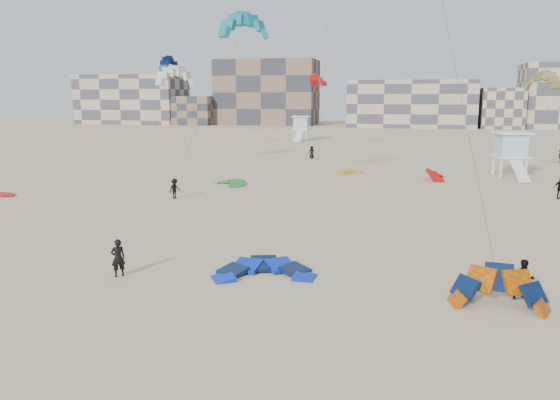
% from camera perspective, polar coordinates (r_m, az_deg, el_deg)
% --- Properties ---
extents(ground, '(320.00, 320.00, 0.00)m').
position_cam_1_polar(ground, '(22.90, -13.54, -9.92)').
color(ground, tan).
rests_on(ground, ground).
extents(kite_ground_blue, '(5.24, 5.40, 1.86)m').
position_cam_1_polar(kite_ground_blue, '(24.94, -1.68, -7.87)').
color(kite_ground_blue, '#0D20ED').
rests_on(kite_ground_blue, ground).
extents(kite_ground_orange, '(3.89, 3.82, 3.59)m').
position_cam_1_polar(kite_ground_orange, '(22.99, 21.81, -10.32)').
color(kite_ground_orange, '#FF6400').
rests_on(kite_ground_orange, ground).
extents(kite_ground_green, '(4.82, 4.84, 1.56)m').
position_cam_1_polar(kite_ground_green, '(50.11, -5.27, 1.59)').
color(kite_ground_green, '#278733').
rests_on(kite_ground_green, ground).
extents(kite_ground_red_far, '(3.43, 3.28, 3.15)m').
position_cam_1_polar(kite_ground_red_far, '(54.99, 15.95, 2.04)').
color(kite_ground_red_far, '#B90700').
rests_on(kite_ground_red_far, ground).
extents(kite_ground_yellow, '(3.95, 4.00, 1.06)m').
position_cam_1_polar(kite_ground_yellow, '(57.66, 7.39, 2.75)').
color(kite_ground_yellow, orange).
rests_on(kite_ground_yellow, ground).
extents(kitesurfer_main, '(0.75, 0.73, 1.73)m').
position_cam_1_polar(kitesurfer_main, '(25.59, -16.56, -5.81)').
color(kitesurfer_main, black).
rests_on(kitesurfer_main, ground).
extents(kitesurfer_b, '(0.90, 0.77, 1.62)m').
position_cam_1_polar(kitesurfer_b, '(23.96, 24.17, -7.59)').
color(kitesurfer_b, black).
rests_on(kitesurfer_b, ground).
extents(kitesurfer_c, '(0.97, 1.18, 1.59)m').
position_cam_1_polar(kitesurfer_c, '(43.86, -10.94, 1.17)').
color(kitesurfer_c, black).
rests_on(kitesurfer_c, ground).
extents(kitesurfer_d, '(1.03, 1.04, 1.76)m').
position_cam_1_polar(kitesurfer_d, '(48.13, 27.25, 1.11)').
color(kitesurfer_d, black).
rests_on(kitesurfer_d, ground).
extents(kitesurfer_e, '(0.88, 0.66, 1.64)m').
position_cam_1_polar(kitesurfer_e, '(71.38, 3.33, 5.02)').
color(kitesurfer_e, black).
rests_on(kitesurfer_e, ground).
extents(kite_fly_teal_a, '(8.04, 5.65, 13.80)m').
position_cam_1_polar(kite_fly_teal_a, '(45.16, -3.76, 17.48)').
color(kite_fly_teal_a, teal).
rests_on(kite_fly_teal_a, ground).
extents(kite_fly_grey, '(8.80, 13.51, 10.36)m').
position_cam_1_polar(kite_fly_grey, '(62.80, -10.90, 12.40)').
color(kite_fly_grey, white).
rests_on(kite_fly_grey, ground).
extents(kite_fly_olive, '(4.56, 7.64, 9.60)m').
position_cam_1_polar(kite_fly_olive, '(56.28, 25.68, 11.04)').
color(kite_fly_olive, olive).
rests_on(kite_fly_olive, ground).
extents(kite_fly_navy, '(4.72, 14.78, 12.52)m').
position_cam_1_polar(kite_fly_navy, '(79.78, -11.41, 13.61)').
color(kite_fly_navy, '#081B42').
rests_on(kite_fly_navy, ground).
extents(kite_fly_red, '(5.45, 6.53, 10.70)m').
position_cam_1_polar(kite_fly_red, '(82.40, 3.91, 12.27)').
color(kite_fly_red, '#B90700').
rests_on(kite_fly_red, ground).
extents(lifeguard_tower_near, '(3.64, 6.40, 4.49)m').
position_cam_1_polar(lifeguard_tower_near, '(59.31, 22.95, 4.38)').
color(lifeguard_tower_near, white).
rests_on(lifeguard_tower_near, ground).
extents(lifeguard_tower_far, '(3.32, 6.17, 4.47)m').
position_cam_1_polar(lifeguard_tower_far, '(99.90, 2.20, 7.48)').
color(lifeguard_tower_far, white).
rests_on(lifeguard_tower_far, ground).
extents(condo_west_a, '(30.00, 15.00, 14.00)m').
position_cam_1_polar(condo_west_a, '(169.11, -15.15, 10.10)').
color(condo_west_a, tan).
rests_on(condo_west_a, ground).
extents(condo_west_b, '(28.00, 14.00, 18.00)m').
position_cam_1_polar(condo_west_b, '(158.15, -1.35, 11.16)').
color(condo_west_b, brown).
rests_on(condo_west_b, ground).
extents(condo_mid, '(32.00, 16.00, 12.00)m').
position_cam_1_polar(condo_mid, '(149.04, 13.52, 9.74)').
color(condo_mid, tan).
rests_on(condo_mid, ground).
extents(condo_fill_left, '(12.00, 10.00, 8.00)m').
position_cam_1_polar(condo_fill_left, '(158.82, -8.99, 9.23)').
color(condo_fill_left, brown).
rests_on(condo_fill_left, ground).
extents(condo_fill_right, '(10.00, 10.00, 10.00)m').
position_cam_1_polar(condo_fill_right, '(148.71, 22.11, 8.87)').
color(condo_fill_right, tan).
rests_on(condo_fill_right, ground).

